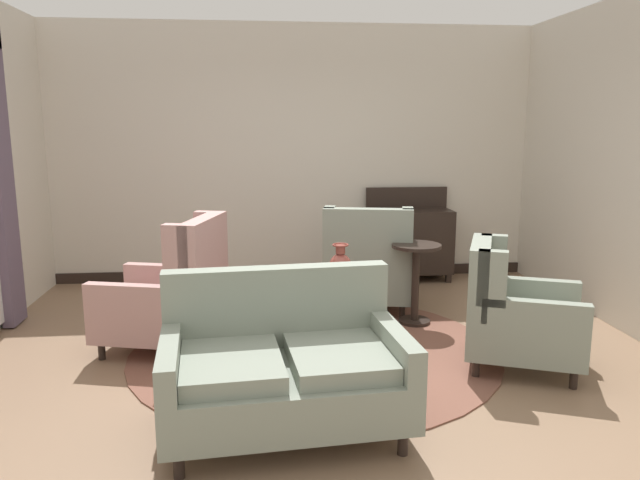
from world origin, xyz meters
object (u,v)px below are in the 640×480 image
object	(u,v)px
settee	(284,367)
armchair_near_sideboard	(173,296)
armchair_back_corner	(515,314)
porcelain_vase	(340,267)
side_table	(416,277)
coffee_table	(337,301)
sideboard	(409,240)
armchair_beside_settee	(368,267)

from	to	relation	value
settee	armchair_near_sideboard	size ratio (longest dim) A/B	1.36
armchair_back_corner	porcelain_vase	bearing A→B (deg)	89.26
settee	side_table	xyz separation A→B (m)	(1.28, 1.83, 0.05)
coffee_table	sideboard	distance (m)	2.41
settee	armchair_near_sideboard	distance (m)	1.64
armchair_back_corner	armchair_beside_settee	size ratio (longest dim) A/B	0.99
coffee_table	porcelain_vase	xyz separation A→B (m)	(0.03, 0.03, 0.27)
settee	side_table	distance (m)	2.23
coffee_table	armchair_back_corner	size ratio (longest dim) A/B	0.75
coffee_table	sideboard	world-z (taller)	sideboard
armchair_beside_settee	coffee_table	bearing A→B (deg)	79.31
armchair_near_sideboard	sideboard	xyz separation A→B (m)	(2.45, 1.99, 0.03)
coffee_table	sideboard	size ratio (longest dim) A/B	0.72
armchair_near_sideboard	armchair_beside_settee	size ratio (longest dim) A/B	1.05
coffee_table	armchair_beside_settee	bearing A→B (deg)	66.85
armchair_back_corner	side_table	bearing A→B (deg)	46.79
armchair_beside_settee	sideboard	distance (m)	1.28
porcelain_vase	armchair_beside_settee	distance (m)	1.12
settee	armchair_near_sideboard	xyz separation A→B (m)	(-0.83, 1.41, 0.06)
settee	armchair_back_corner	bearing A→B (deg)	18.65
side_table	settee	bearing A→B (deg)	-125.13
porcelain_vase	side_table	distance (m)	0.96
porcelain_vase	side_table	size ratio (longest dim) A/B	0.47
sideboard	coffee_table	bearing A→B (deg)	-118.02
armchair_back_corner	sideboard	world-z (taller)	sideboard
coffee_table	settee	size ratio (longest dim) A/B	0.52
porcelain_vase	armchair_beside_settee	xyz separation A→B (m)	(0.42, 1.01, -0.25)
side_table	sideboard	xyz separation A→B (m)	(0.34, 1.57, 0.03)
armchair_near_sideboard	coffee_table	bearing A→B (deg)	98.75
side_table	armchair_beside_settee	bearing A→B (deg)	125.75
settee	armchair_beside_settee	world-z (taller)	armchair_beside_settee
sideboard	side_table	bearing A→B (deg)	-102.14
coffee_table	armchair_near_sideboard	distance (m)	1.33
armchair_back_corner	settee	bearing A→B (deg)	135.89
settee	sideboard	distance (m)	3.76
coffee_table	porcelain_vase	distance (m)	0.27
armchair_near_sideboard	porcelain_vase	bearing A→B (deg)	100.13
side_table	sideboard	distance (m)	1.61
armchair_back_corner	sideboard	xyz separation A→B (m)	(-0.14, 2.63, 0.06)
porcelain_vase	settee	size ratio (longest dim) A/B	0.24
porcelain_vase	sideboard	size ratio (longest dim) A/B	0.32
armchair_back_corner	sideboard	bearing A→B (deg)	25.51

